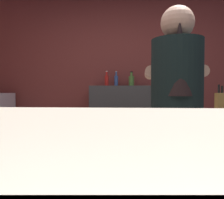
% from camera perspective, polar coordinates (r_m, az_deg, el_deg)
% --- Properties ---
extents(wall_back, '(5.20, 0.10, 2.70)m').
position_cam_1_polar(wall_back, '(3.59, 3.99, 5.96)').
color(wall_back, brown).
rests_on(wall_back, ground).
extents(prep_counter, '(2.10, 0.60, 0.89)m').
position_cam_1_polar(prep_counter, '(2.18, 13.54, -15.71)').
color(prep_counter, brown).
rests_on(prep_counter, ground).
extents(back_shelf, '(0.91, 0.36, 1.18)m').
position_cam_1_polar(back_shelf, '(3.35, 2.68, -6.82)').
color(back_shelf, '#3B3B3B').
rests_on(back_shelf, ground).
extents(bartender, '(0.44, 0.52, 1.67)m').
position_cam_1_polar(bartender, '(1.63, 15.35, -3.07)').
color(bartender, '#33333D').
rests_on(bartender, ground).
extents(knife_block, '(0.10, 0.08, 0.27)m').
position_cam_1_polar(knife_block, '(2.28, 24.98, -0.95)').
color(knife_block, olive).
rests_on(knife_block, prep_counter).
extents(mixing_bowl, '(0.18, 0.18, 0.05)m').
position_cam_1_polar(mixing_bowl, '(2.12, 2.41, -3.13)').
color(mixing_bowl, '#436C85').
rests_on(mixing_bowl, prep_counter).
extents(chefs_knife, '(0.24, 0.12, 0.01)m').
position_cam_1_polar(chefs_knife, '(2.10, 20.68, -3.93)').
color(chefs_knife, silver).
rests_on(chefs_knife, prep_counter).
extents(bottle_soy, '(0.05, 0.05, 0.21)m').
position_cam_1_polar(bottle_soy, '(3.41, 1.02, 4.67)').
color(bottle_soy, '#395D9E').
rests_on(bottle_soy, back_shelf).
extents(bottle_hot_sauce, '(0.08, 0.08, 0.20)m').
position_cam_1_polar(bottle_hot_sauce, '(3.36, 4.71, 4.63)').
color(bottle_hot_sauce, '#538539').
rests_on(bottle_hot_sauce, back_shelf).
extents(bottle_olive_oil, '(0.05, 0.05, 0.20)m').
position_cam_1_polar(bottle_olive_oil, '(3.28, -1.29, 4.71)').
color(bottle_olive_oil, red).
rests_on(bottle_olive_oil, back_shelf).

